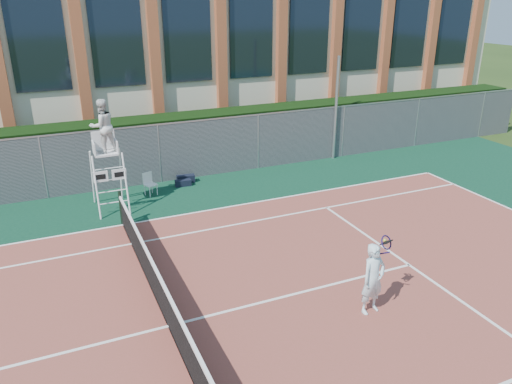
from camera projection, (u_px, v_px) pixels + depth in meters
name	position (u px, v px, depth m)	size (l,w,h in m)	color
ground	(169.00, 327.00, 10.62)	(120.00, 120.00, 0.00)	#233814
apron	(158.00, 302.00, 11.47)	(36.00, 20.00, 0.01)	#0B3222
tennis_court	(169.00, 326.00, 10.61)	(23.77, 10.97, 0.02)	brown
tennis_net	(167.00, 306.00, 10.42)	(0.10, 11.30, 1.10)	black
fence	(104.00, 161.00, 17.70)	(40.00, 0.06, 2.20)	#595E60
hedge	(99.00, 152.00, 18.72)	(40.00, 1.40, 2.20)	black
building	(70.00, 49.00, 24.36)	(45.00, 10.60, 8.22)	beige
steel_pole	(336.00, 109.00, 20.79)	(0.12, 0.12, 4.32)	#9EA0A5
umpire_chair	(103.00, 129.00, 15.59)	(1.02, 1.57, 3.67)	white
plastic_chair	(149.00, 182.00, 17.48)	(0.49, 0.49, 0.81)	silver
sports_bag_near	(186.00, 179.00, 18.74)	(0.67, 0.27, 0.28)	black
sports_bag_far	(183.00, 183.00, 18.41)	(0.58, 0.25, 0.23)	black
tennis_player	(373.00, 279.00, 10.82)	(0.95, 0.67, 1.67)	#CBEAF3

